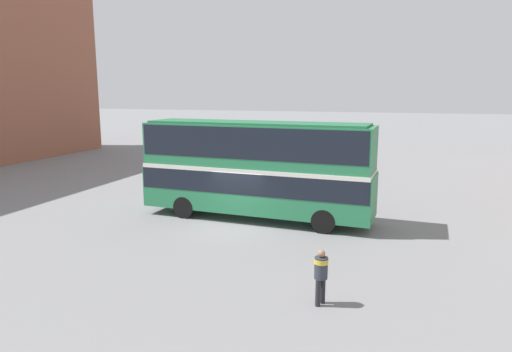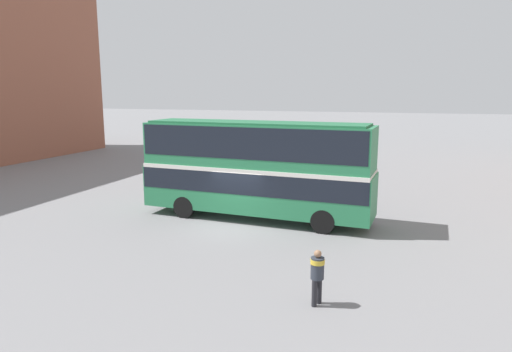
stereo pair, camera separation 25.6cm
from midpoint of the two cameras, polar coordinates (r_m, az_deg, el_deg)
ground_plane at (r=21.34m, az=-3.15°, el=-6.37°), size 240.00×240.00×0.00m
double_decker_bus at (r=22.05m, az=-0.33°, el=1.50°), size 11.41×3.03×4.77m
pedestrian_foreground at (r=13.70m, az=7.58°, el=-11.73°), size 0.54×0.54×1.70m
parked_car_kerb_near at (r=40.81m, az=-7.85°, el=2.80°), size 4.77×2.46×1.51m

